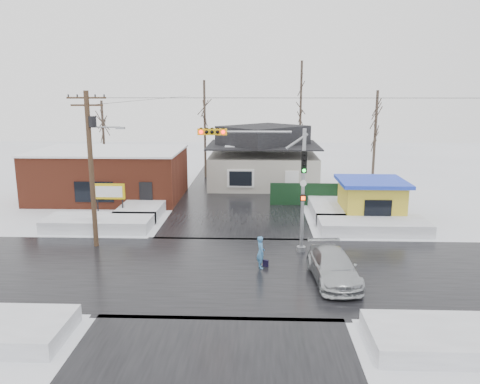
{
  "coord_description": "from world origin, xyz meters",
  "views": [
    {
      "loc": [
        1.47,
        -22.44,
        9.04
      ],
      "look_at": [
        0.43,
        5.08,
        3.0
      ],
      "focal_mm": 35.0,
      "sensor_mm": 36.0,
      "label": 1
    }
  ],
  "objects_px": {
    "pedestrian": "(261,252)",
    "car": "(333,267)",
    "traffic_signal": "(275,173)",
    "utility_pole": "(92,160)",
    "kiosk": "(371,199)",
    "marquee_sign": "(109,192)"
  },
  "relations": [
    {
      "from": "marquee_sign",
      "to": "pedestrian",
      "type": "xyz_separation_m",
      "value": [
        10.67,
        -9.09,
        -1.07
      ]
    },
    {
      "from": "traffic_signal",
      "to": "utility_pole",
      "type": "height_order",
      "value": "utility_pole"
    },
    {
      "from": "marquee_sign",
      "to": "car",
      "type": "xyz_separation_m",
      "value": [
        14.15,
        -10.63,
        -1.21
      ]
    },
    {
      "from": "kiosk",
      "to": "car",
      "type": "height_order",
      "value": "kiosk"
    },
    {
      "from": "traffic_signal",
      "to": "marquee_sign",
      "type": "height_order",
      "value": "traffic_signal"
    },
    {
      "from": "utility_pole",
      "to": "car",
      "type": "height_order",
      "value": "utility_pole"
    },
    {
      "from": "pedestrian",
      "to": "car",
      "type": "height_order",
      "value": "pedestrian"
    },
    {
      "from": "marquee_sign",
      "to": "kiosk",
      "type": "distance_m",
      "value": 18.51
    },
    {
      "from": "utility_pole",
      "to": "pedestrian",
      "type": "bearing_deg",
      "value": -17.87
    },
    {
      "from": "kiosk",
      "to": "pedestrian",
      "type": "relative_size",
      "value": 2.71
    },
    {
      "from": "traffic_signal",
      "to": "utility_pole",
      "type": "bearing_deg",
      "value": 177.05
    },
    {
      "from": "pedestrian",
      "to": "traffic_signal",
      "type": "bearing_deg",
      "value": -29.92
    },
    {
      "from": "traffic_signal",
      "to": "car",
      "type": "relative_size",
      "value": 1.43
    },
    {
      "from": "utility_pole",
      "to": "car",
      "type": "distance_m",
      "value": 14.56
    },
    {
      "from": "car",
      "to": "utility_pole",
      "type": "bearing_deg",
      "value": 156.34
    },
    {
      "from": "pedestrian",
      "to": "car",
      "type": "bearing_deg",
      "value": -127.24
    },
    {
      "from": "utility_pole",
      "to": "kiosk",
      "type": "distance_m",
      "value": 18.95
    },
    {
      "from": "kiosk",
      "to": "car",
      "type": "distance_m",
      "value": 11.97
    },
    {
      "from": "pedestrian",
      "to": "car",
      "type": "distance_m",
      "value": 3.81
    },
    {
      "from": "traffic_signal",
      "to": "car",
      "type": "distance_m",
      "value": 6.23
    },
    {
      "from": "marquee_sign",
      "to": "traffic_signal",
      "type": "bearing_deg",
      "value": -29.72
    },
    {
      "from": "car",
      "to": "pedestrian",
      "type": "bearing_deg",
      "value": 152.01
    }
  ]
}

